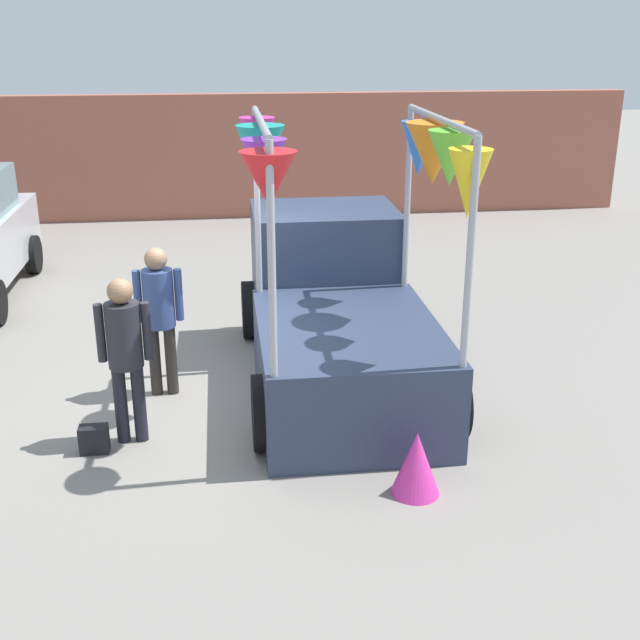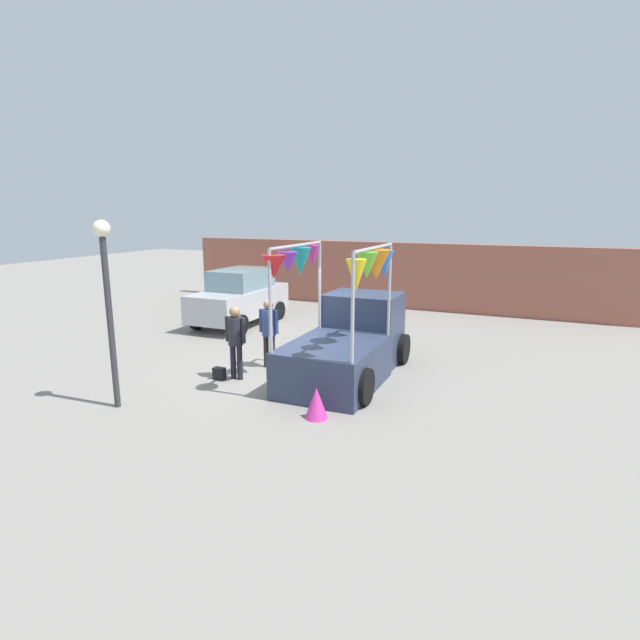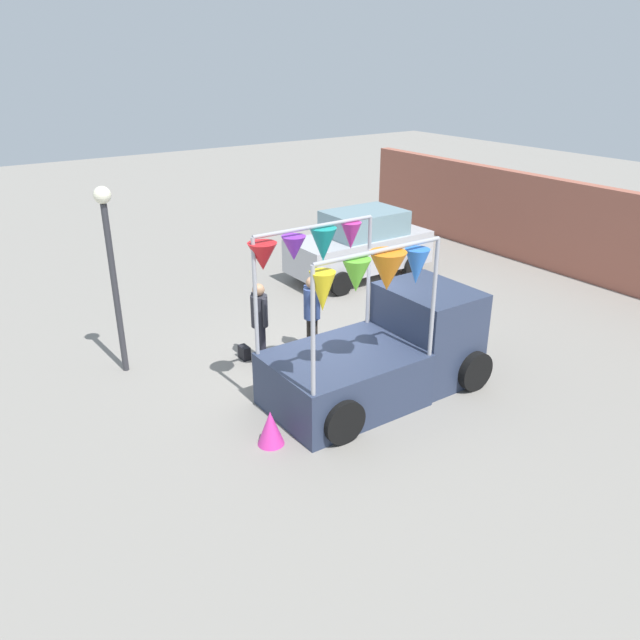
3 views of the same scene
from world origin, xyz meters
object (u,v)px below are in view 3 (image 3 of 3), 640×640
(folded_kite_bundle_magenta, at_px, (271,428))
(parked_car, at_px, (360,245))
(person_vendor, at_px, (312,308))
(person_customer, at_px, (259,316))
(street_lamp, at_px, (110,254))
(handbag, at_px, (244,352))
(vendor_truck, at_px, (387,345))

(folded_kite_bundle_magenta, bearing_deg, parked_car, 132.28)
(person_vendor, bearing_deg, parked_car, 130.74)
(person_customer, bearing_deg, parked_car, 121.77)
(parked_car, xyz_separation_m, street_lamp, (1.79, -7.31, 1.47))
(handbag, relative_size, folded_kite_bundle_magenta, 0.47)
(person_customer, distance_m, street_lamp, 3.03)
(parked_car, height_order, handbag, parked_car)
(vendor_truck, height_order, person_customer, vendor_truck)
(person_customer, relative_size, street_lamp, 0.47)
(folded_kite_bundle_magenta, bearing_deg, handbag, 159.60)
(person_customer, height_order, person_vendor, person_vendor)
(person_vendor, bearing_deg, person_customer, -103.53)
(vendor_truck, xyz_separation_m, person_customer, (-2.27, -1.39, 0.12))
(person_customer, height_order, handbag, person_customer)
(person_vendor, relative_size, folded_kite_bundle_magenta, 2.86)
(vendor_truck, relative_size, folded_kite_bundle_magenta, 6.88)
(parked_car, bearing_deg, vendor_truck, -33.59)
(person_vendor, xyz_separation_m, handbag, (-0.61, -1.28, -0.90))
(vendor_truck, height_order, handbag, vendor_truck)
(parked_car, relative_size, street_lamp, 1.09)
(person_customer, distance_m, person_vendor, 1.11)
(person_vendor, bearing_deg, handbag, -115.47)
(parked_car, xyz_separation_m, handbag, (2.70, -5.12, -0.80))
(vendor_truck, height_order, street_lamp, street_lamp)
(handbag, bearing_deg, street_lamp, -112.44)
(parked_car, bearing_deg, handbag, -62.22)
(person_vendor, relative_size, street_lamp, 0.47)
(person_customer, height_order, street_lamp, street_lamp)
(folded_kite_bundle_magenta, bearing_deg, vendor_truck, 97.21)
(folded_kite_bundle_magenta, bearing_deg, person_customer, 153.51)
(parked_car, relative_size, person_vendor, 2.33)
(person_customer, bearing_deg, folded_kite_bundle_magenta, -26.49)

